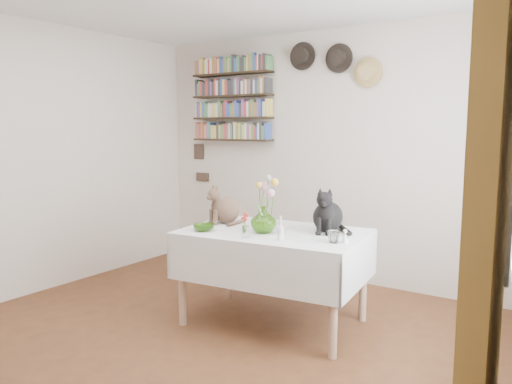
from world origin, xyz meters
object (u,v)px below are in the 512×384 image
Objects in this scene: dining_table at (274,254)px; tabby_cat at (227,203)px; bookshelf_unit at (232,100)px; flower_vase at (264,219)px; black_cat at (328,209)px.

tabby_cat is at bearing 172.02° from dining_table.
dining_table is 0.62m from tabby_cat.
flower_vase is at bearing -46.27° from bookshelf_unit.
flower_vase is at bearing -107.84° from dining_table.
flower_vase is at bearing 1.95° from tabby_cat.
bookshelf_unit is (-1.31, 1.37, 1.00)m from flower_vase.
dining_table is 0.30m from flower_vase.
black_cat is at bearing 38.48° from flower_vase.
bookshelf_unit is (-1.70, 1.06, 0.92)m from black_cat.
dining_table is 0.55m from black_cat.
black_cat is (0.36, 0.21, 0.36)m from dining_table.
flower_vase reaches higher than dining_table.
black_cat is 0.36× the size of bookshelf_unit.
tabby_cat is at bearing -55.29° from bookshelf_unit.
bookshelf_unit reaches higher than black_cat.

